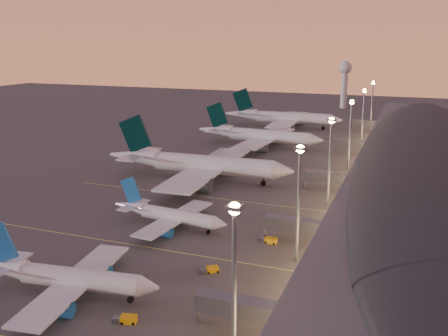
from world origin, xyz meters
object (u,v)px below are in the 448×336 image
(baggage_tug_d, at_px, (210,270))
(baggage_tug_a, at_px, (126,319))
(airliner_narrow_south, at_px, (65,277))
(radar_tower, at_px, (345,77))
(airliner_narrow_north, at_px, (169,215))
(airliner_wide_near, at_px, (197,164))
(airliner_wide_far, at_px, (282,118))
(baggage_tug_c, at_px, (269,240))
(airliner_wide_mid, at_px, (259,135))

(baggage_tug_d, bearing_deg, baggage_tug_a, -142.46)
(airliner_narrow_south, distance_m, baggage_tug_d, 28.71)
(radar_tower, relative_size, baggage_tug_d, 8.18)
(airliner_narrow_north, bearing_deg, airliner_wide_near, 110.12)
(airliner_wide_near, relative_size, airliner_wide_far, 1.03)
(airliner_wide_near, bearing_deg, airliner_wide_far, 87.77)
(airliner_narrow_south, height_order, airliner_wide_far, airliner_wide_far)
(airliner_narrow_north, distance_m, airliner_wide_far, 157.59)
(airliner_narrow_south, height_order, baggage_tug_d, airliner_narrow_south)
(airliner_narrow_south, bearing_deg, airliner_wide_far, 84.98)
(airliner_wide_far, bearing_deg, baggage_tug_a, -84.56)
(baggage_tug_c, bearing_deg, airliner_narrow_north, -178.15)
(airliner_wide_near, xyz_separation_m, radar_tower, (20.48, 207.87, 16.32))
(airliner_wide_far, relative_size, baggage_tug_d, 16.41)
(baggage_tug_d, bearing_deg, airliner_narrow_south, -177.27)
(airliner_wide_mid, relative_size, airliner_wide_far, 0.91)
(airliner_narrow_north, bearing_deg, airliner_narrow_south, -87.08)
(airliner_wide_far, height_order, radar_tower, radar_tower)
(airliner_narrow_south, distance_m, radar_tower, 290.75)
(airliner_narrow_north, relative_size, radar_tower, 1.03)
(airliner_narrow_south, height_order, baggage_tug_c, airliner_narrow_south)
(airliner_narrow_north, height_order, baggage_tug_c, airliner_narrow_north)
(airliner_wide_far, bearing_deg, airliner_narrow_north, -87.64)
(airliner_wide_far, bearing_deg, baggage_tug_d, -81.74)
(airliner_narrow_south, xyz_separation_m, baggage_tug_c, (29.00, 37.69, -2.92))
(baggage_tug_a, distance_m, baggage_tug_c, 44.06)
(airliner_narrow_south, relative_size, baggage_tug_d, 9.53)
(airliner_wide_mid, bearing_deg, baggage_tug_d, -73.44)
(airliner_narrow_north, relative_size, baggage_tug_d, 8.45)
(baggage_tug_c, bearing_deg, baggage_tug_d, -105.90)
(airliner_narrow_south, distance_m, baggage_tug_a, 16.56)
(airliner_wide_mid, height_order, baggage_tug_d, airliner_wide_mid)
(airliner_narrow_north, distance_m, baggage_tug_d, 28.73)
(airliner_narrow_south, bearing_deg, airliner_wide_near, 88.77)
(airliner_narrow_south, bearing_deg, baggage_tug_c, 44.86)
(baggage_tug_a, relative_size, baggage_tug_d, 1.10)
(airliner_narrow_north, xyz_separation_m, baggage_tug_a, (13.78, -43.10, -2.54))
(radar_tower, bearing_deg, airliner_wide_mid, -96.75)
(airliner_wide_near, distance_m, baggage_tug_d, 71.11)
(baggage_tug_a, distance_m, baggage_tug_d, 23.45)
(baggage_tug_a, bearing_deg, airliner_narrow_north, 92.73)
(baggage_tug_c, distance_m, baggage_tug_d, 20.64)
(airliner_narrow_north, xyz_separation_m, airliner_wide_near, (-11.06, 43.30, 2.45))
(airliner_narrow_north, bearing_deg, baggage_tug_a, -66.48)
(airliner_wide_near, bearing_deg, airliner_narrow_south, -85.69)
(airliner_wide_mid, bearing_deg, baggage_tug_c, -67.69)
(baggage_tug_c, bearing_deg, airliner_wide_mid, 112.54)
(airliner_narrow_south, xyz_separation_m, radar_tower, (11.36, 289.95, 18.38))
(baggage_tug_a, bearing_deg, airliner_wide_mid, 83.39)
(airliner_wide_near, bearing_deg, airliner_wide_mid, 85.08)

